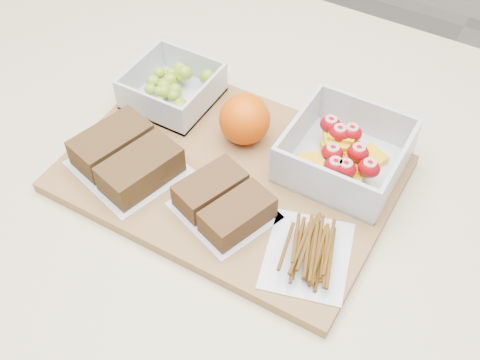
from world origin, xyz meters
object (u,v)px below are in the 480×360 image
at_px(fruit_container, 344,154).
at_px(pretzel_bag, 308,250).
at_px(sandwich_bag_left, 126,157).
at_px(grape_container, 174,88).
at_px(sandwich_bag_center, 224,202).
at_px(cutting_board, 230,174).
at_px(orange, 245,119).

height_order(fruit_container, pretzel_bag, fruit_container).
relative_size(fruit_container, sandwich_bag_left, 0.89).
height_order(grape_container, sandwich_bag_center, grape_container).
xyz_separation_m(grape_container, sandwich_bag_left, (0.02, -0.15, -0.00)).
distance_m(grape_container, sandwich_bag_left, 0.15).
distance_m(cutting_board, sandwich_bag_left, 0.14).
distance_m(grape_container, orange, 0.13).
height_order(cutting_board, fruit_container, fruit_container).
bearing_deg(cutting_board, sandwich_bag_center, -65.01).
distance_m(fruit_container, orange, 0.14).
bearing_deg(pretzel_bag, cutting_board, 154.39).
relative_size(cutting_board, orange, 5.99).
relative_size(sandwich_bag_left, pretzel_bag, 1.17).
height_order(cutting_board, orange, orange).
bearing_deg(grape_container, pretzel_bag, -27.58).
distance_m(cutting_board, pretzel_bag, 0.17).
relative_size(cutting_board, pretzel_bag, 3.01).
bearing_deg(grape_container, cutting_board, -29.57).
bearing_deg(grape_container, sandwich_bag_center, -40.00).
bearing_deg(sandwich_bag_left, pretzel_bag, -1.48).
xyz_separation_m(sandwich_bag_left, sandwich_bag_center, (0.15, 0.00, -0.00)).
height_order(cutting_board, pretzel_bag, pretzel_bag).
bearing_deg(sandwich_bag_center, grape_container, 140.00).
relative_size(orange, pretzel_bag, 0.50).
bearing_deg(sandwich_bag_left, cutting_board, 28.57).
relative_size(grape_container, pretzel_bag, 0.84).
distance_m(fruit_container, pretzel_bag, 0.15).
distance_m(cutting_board, fruit_container, 0.15).
bearing_deg(pretzel_bag, fruit_container, 98.38).
bearing_deg(sandwich_bag_center, orange, 108.75).
bearing_deg(pretzel_bag, orange, 140.55).
bearing_deg(sandwich_bag_left, fruit_container, 30.44).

